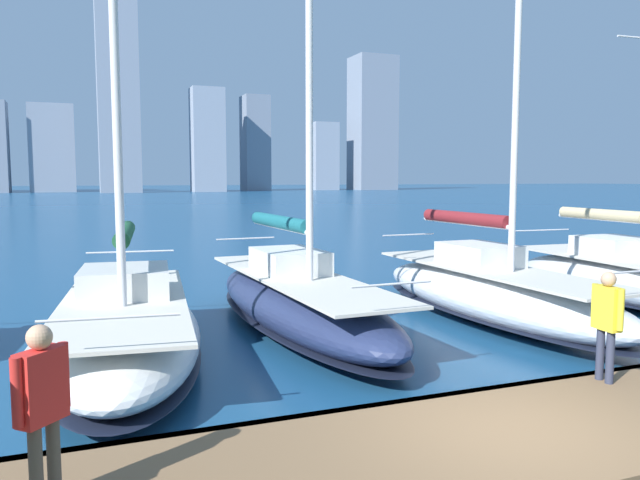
% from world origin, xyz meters
% --- Properties ---
extents(ground_plane, '(600.00, 600.00, 0.00)m').
position_xyz_m(ground_plane, '(0.00, 0.00, 0.00)').
color(ground_plane, navy).
extents(dock_pier, '(28.00, 2.80, 0.60)m').
position_xyz_m(dock_pier, '(-0.00, -0.10, 0.54)').
color(dock_pier, brown).
rests_on(dock_pier, ground).
extents(city_skyline, '(173.92, 22.91, 54.52)m').
position_xyz_m(city_skyline, '(9.87, -161.15, 20.83)').
color(city_skyline, gray).
rests_on(city_skyline, ground).
extents(sailboat_tan, '(3.34, 8.51, 11.13)m').
position_xyz_m(sailboat_tan, '(-9.71, -7.31, 0.74)').
color(sailboat_tan, silver).
rests_on(sailboat_tan, ground).
extents(sailboat_maroon, '(2.62, 9.09, 12.19)m').
position_xyz_m(sailboat_maroon, '(-4.83, -6.93, 0.77)').
color(sailboat_maroon, silver).
rests_on(sailboat_maroon, ground).
extents(sailboat_teal, '(2.67, 9.54, 12.72)m').
position_xyz_m(sailboat_teal, '(0.01, -7.70, 0.76)').
color(sailboat_teal, navy).
rests_on(sailboat_teal, ground).
extents(sailboat_forest, '(3.72, 8.66, 10.93)m').
position_xyz_m(sailboat_forest, '(3.94, -6.54, 0.71)').
color(sailboat_forest, white).
rests_on(sailboat_forest, ground).
extents(person_red_shirt, '(0.46, 0.47, 1.69)m').
position_xyz_m(person_red_shirt, '(5.08, -0.10, 1.62)').
color(person_red_shirt, '#4C473D').
rests_on(person_red_shirt, dock_pier).
extents(person_yellow_shirt, '(0.22, 0.60, 1.63)m').
position_xyz_m(person_yellow_shirt, '(-2.38, -0.96, 1.58)').
color(person_yellow_shirt, '#2D3347').
rests_on(person_yellow_shirt, dock_pier).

